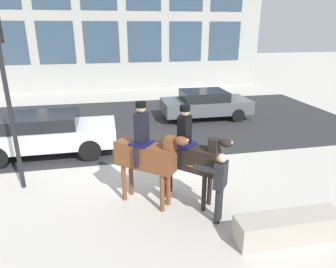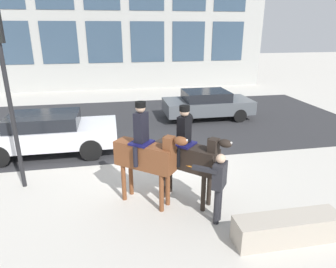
{
  "view_description": "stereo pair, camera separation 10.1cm",
  "coord_description": "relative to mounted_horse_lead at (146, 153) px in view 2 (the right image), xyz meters",
  "views": [
    {
      "loc": [
        -1.26,
        -8.26,
        4.08
      ],
      "look_at": [
        0.19,
        -1.15,
        1.49
      ],
      "focal_mm": 32.0,
      "sensor_mm": 36.0,
      "label": 1
    },
    {
      "loc": [
        -1.17,
        -8.28,
        4.08
      ],
      "look_at": [
        0.19,
        -1.15,
        1.49
      ],
      "focal_mm": 32.0,
      "sensor_mm": 36.0,
      "label": 2
    }
  ],
  "objects": [
    {
      "name": "mounted_horse_companion",
      "position": [
        0.98,
        -0.12,
        -0.05
      ],
      "size": [
        1.57,
        1.53,
        2.42
      ],
      "rotation": [
        0.0,
        0.0,
        -0.77
      ],
      "color": "black",
      "rests_on": "ground_plane"
    },
    {
      "name": "ground_plane",
      "position": [
        0.48,
        1.88,
        -1.31
      ],
      "size": [
        80.0,
        80.0,
        0.0
      ],
      "primitive_type": "plane",
      "color": "beige"
    },
    {
      "name": "street_car_near_lane",
      "position": [
        -2.88,
        3.68,
        -0.56
      ],
      "size": [
        4.48,
        1.9,
        1.39
      ],
      "color": "silver",
      "rests_on": "ground_plane"
    },
    {
      "name": "pedestrian_bystander",
      "position": [
        1.42,
        -1.06,
        -0.35
      ],
      "size": [
        0.9,
        0.52,
        1.63
      ],
      "rotation": [
        0.0,
        0.0,
        2.51
      ],
      "color": "#232328",
      "rests_on": "ground_plane"
    },
    {
      "name": "planter_ledge",
      "position": [
        2.61,
        -1.91,
        -1.04
      ],
      "size": [
        2.21,
        0.56,
        0.54
      ],
      "color": "#ADA393",
      "rests_on": "ground_plane"
    },
    {
      "name": "mounted_horse_lead",
      "position": [
        0.0,
        0.0,
        0.0
      ],
      "size": [
        1.63,
        1.4,
        2.53
      ],
      "rotation": [
        0.0,
        0.0,
        -0.68
      ],
      "color": "brown",
      "rests_on": "ground_plane"
    },
    {
      "name": "traffic_light",
      "position": [
        -3.18,
        1.41,
        1.65
      ],
      "size": [
        0.24,
        0.29,
        4.46
      ],
      "color": "black",
      "rests_on": "ground_plane"
    },
    {
      "name": "road_surface",
      "position": [
        0.48,
        6.63,
        -1.31
      ],
      "size": [
        19.53,
        8.5,
        0.01
      ],
      "color": "#2D2D30",
      "rests_on": "ground_plane"
    },
    {
      "name": "street_car_far_lane",
      "position": [
        3.68,
        6.73,
        -0.62
      ],
      "size": [
        4.06,
        1.95,
        1.31
      ],
      "color": "#51565B",
      "rests_on": "ground_plane"
    }
  ]
}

